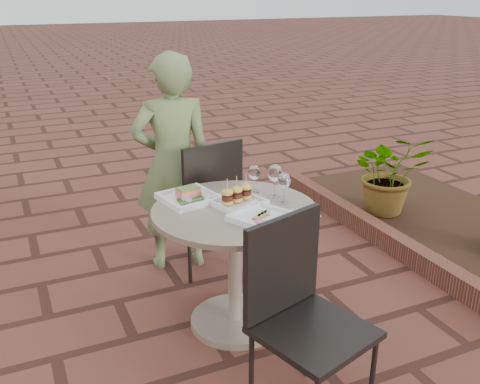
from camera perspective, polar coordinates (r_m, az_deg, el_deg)
name	(u,v)px	position (r m, az deg, el deg)	size (l,w,h in m)	color
ground	(203,321)	(3.26, -3.93, -13.52)	(60.00, 60.00, 0.00)	#582B22
cafe_table	(235,249)	(2.98, -0.53, -6.14)	(0.90, 0.90, 0.73)	gray
chair_far	(205,196)	(3.56, -3.75, -0.39)	(0.52, 0.52, 0.93)	black
chair_near	(299,303)	(2.40, 6.29, -11.72)	(0.55, 0.55, 0.93)	black
diner	(173,164)	(3.59, -7.18, 2.95)	(0.54, 0.35, 1.48)	#5B6C3B
plate_salmon	(189,197)	(2.99, -5.50, -0.50)	(0.33, 0.33, 0.08)	white
plate_sliders	(237,198)	(2.92, -0.35, -0.67)	(0.31, 0.31, 0.17)	white
plate_tuna	(261,217)	(2.73, 2.25, -2.65)	(0.36, 0.36, 0.03)	white
wine_glass_right	(284,182)	(2.92, 4.71, 1.11)	(0.07, 0.07, 0.17)	white
wine_glass_mid	(254,173)	(3.07, 1.53, 2.03)	(0.07, 0.07, 0.16)	white
wine_glass_far	(275,174)	(3.00, 3.75, 1.94)	(0.08, 0.08, 0.19)	white
steel_ramekin	(187,200)	(2.94, -5.67, -0.87)	(0.06, 0.06, 0.05)	silver
cutlery_set	(304,214)	(2.83, 6.89, -2.31)	(0.08, 0.19, 0.00)	silver
planter_curb	(389,240)	(4.17, 15.60, -4.94)	(0.12, 3.00, 0.15)	brown
mulch_bed	(458,229)	(4.64, 22.27, -3.69)	(1.30, 3.00, 0.06)	black
potted_plant_a	(390,173)	(4.60, 15.68, 1.98)	(0.62, 0.54, 0.69)	#33662D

